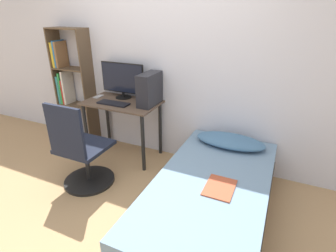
% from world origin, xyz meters
% --- Properties ---
extents(ground_plane, '(14.00, 14.00, 0.00)m').
position_xyz_m(ground_plane, '(0.00, 0.00, 0.00)').
color(ground_plane, tan).
extents(wall_back, '(8.00, 0.05, 2.50)m').
position_xyz_m(wall_back, '(0.00, 1.44, 1.25)').
color(wall_back, silver).
rests_on(wall_back, ground_plane).
extents(desk, '(0.96, 0.56, 0.76)m').
position_xyz_m(desk, '(-0.41, 1.14, 0.62)').
color(desk, brown).
rests_on(desk, ground_plane).
extents(bookshelf, '(0.55, 0.25, 1.61)m').
position_xyz_m(bookshelf, '(-1.41, 1.29, 0.74)').
color(bookshelf, brown).
rests_on(bookshelf, ground_plane).
extents(office_chair, '(0.57, 0.57, 1.00)m').
position_xyz_m(office_chair, '(-0.44, 0.36, 0.38)').
color(office_chair, black).
rests_on(office_chair, ground_plane).
extents(bed, '(1.00, 1.96, 0.44)m').
position_xyz_m(bed, '(0.99, 0.43, 0.22)').
color(bed, '#4C3D2D').
rests_on(bed, ground_plane).
extents(pillow, '(0.76, 0.36, 0.11)m').
position_xyz_m(pillow, '(0.99, 1.16, 0.49)').
color(pillow, teal).
rests_on(pillow, bed).
extents(magazine, '(0.24, 0.32, 0.01)m').
position_xyz_m(magazine, '(1.08, 0.36, 0.44)').
color(magazine, '#B24C2D').
rests_on(magazine, bed).
extents(monitor, '(0.62, 0.21, 0.46)m').
position_xyz_m(monitor, '(-0.48, 1.30, 1.00)').
color(monitor, black).
rests_on(monitor, desk).
extents(keyboard, '(0.40, 0.15, 0.02)m').
position_xyz_m(keyboard, '(-0.45, 1.02, 0.77)').
color(keyboard, black).
rests_on(keyboard, desk).
extents(pc_tower, '(0.16, 0.39, 0.39)m').
position_xyz_m(pc_tower, '(-0.03, 1.20, 0.95)').
color(pc_tower, '#232328').
rests_on(pc_tower, desk).
extents(phone, '(0.07, 0.14, 0.01)m').
position_xyz_m(phone, '(-0.81, 1.18, 0.76)').
color(phone, '#B7B7BC').
rests_on(phone, desk).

